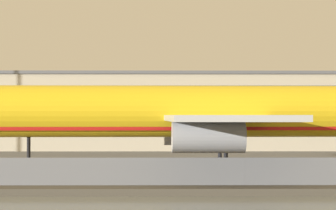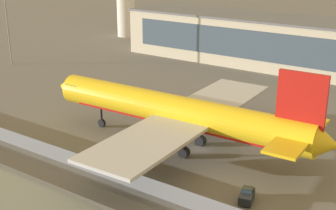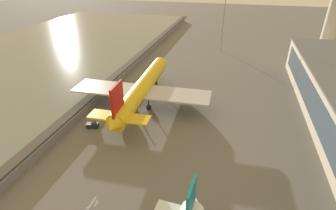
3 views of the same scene
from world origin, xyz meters
TOP-DOWN VIEW (x-y plane):
  - ground_plane at (0.00, 0.00)m, footprint 500.00×500.00m
  - shoreline_seawall at (0.00, -20.50)m, footprint 320.00×3.00m
  - perimeter_fence at (0.00, -16.00)m, footprint 280.00×0.10m
  - cargo_jet_yellow at (-2.87, -1.44)m, footprint 50.25×42.71m
  - baggage_tug at (13.21, -10.46)m, footprint 2.36×3.50m
  - apron_light_mast_apron_west at (-69.07, 17.68)m, footprint 3.20×0.40m

SIDE VIEW (x-z plane):
  - ground_plane at x=0.00m, z-range 0.00..0.00m
  - shoreline_seawall at x=0.00m, z-range 0.00..0.50m
  - baggage_tug at x=13.21m, z-range -0.09..1.71m
  - perimeter_fence at x=0.00m, z-range 0.00..2.38m
  - cargo_jet_yellow at x=-2.87m, z-range -1.81..13.50m
  - apron_light_mast_apron_west at x=-69.07m, z-range 1.32..26.85m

